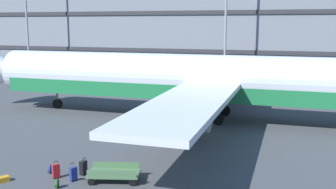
# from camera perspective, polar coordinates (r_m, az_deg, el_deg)

# --- Properties ---
(ground_plane) EXTENTS (600.00, 600.00, 0.00)m
(ground_plane) POSITION_cam_1_polar(r_m,az_deg,el_deg) (33.38, 2.10, -3.76)
(ground_plane) COLOR #424449
(terminal_structure) EXTENTS (157.60, 16.94, 19.76)m
(terminal_structure) POSITION_cam_1_polar(r_m,az_deg,el_deg) (76.65, 11.37, 11.29)
(terminal_structure) COLOR slate
(terminal_structure) RESTS_ON ground_plane
(airliner) EXTENTS (43.93, 35.49, 11.30)m
(airliner) POSITION_cam_1_polar(r_m,az_deg,el_deg) (33.42, 5.97, 2.02)
(airliner) COLOR silver
(airliner) RESTS_ON ground_plane
(suitcase_navy) EXTENTS (0.41, 0.44, 0.96)m
(suitcase_navy) POSITION_cam_1_polar(r_m,az_deg,el_deg) (21.99, -15.72, -10.44)
(suitcase_navy) COLOR #B21E23
(suitcase_navy) RESTS_ON ground_plane
(suitcase_purple) EXTENTS (0.68, 0.74, 0.26)m
(suitcase_purple) POSITION_cam_1_polar(r_m,az_deg,el_deg) (22.51, -22.57, -11.12)
(suitcase_purple) COLOR orange
(suitcase_purple) RESTS_ON ground_plane
(suitcase_upright) EXTENTS (0.34, 0.42, 0.96)m
(suitcase_upright) POSITION_cam_1_polar(r_m,az_deg,el_deg) (21.40, -13.37, -10.95)
(suitcase_upright) COLOR navy
(suitcase_upright) RESTS_ON ground_plane
(suitcase_small) EXTENTS (0.31, 0.43, 0.94)m
(suitcase_small) POSITION_cam_1_polar(r_m,az_deg,el_deg) (22.13, -12.01, -10.14)
(suitcase_small) COLOR black
(suitcase_small) RESTS_ON ground_plane
(backpack_teal) EXTENTS (0.37, 0.42, 0.54)m
(backpack_teal) POSITION_cam_1_polar(r_m,az_deg,el_deg) (20.79, -15.61, -12.17)
(backpack_teal) COLOR #264C26
(backpack_teal) RESTS_ON ground_plane
(backpack_black) EXTENTS (0.34, 0.38, 0.54)m
(backpack_black) POSITION_cam_1_polar(r_m,az_deg,el_deg) (22.77, -16.52, -10.22)
(backpack_black) COLOR navy
(backpack_black) RESTS_ON ground_plane
(baggage_cart) EXTENTS (3.36, 1.92, 0.82)m
(baggage_cart) POSITION_cam_1_polar(r_m,az_deg,el_deg) (20.97, -7.77, -11.11)
(baggage_cart) COLOR #4C724C
(baggage_cart) RESTS_ON ground_plane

